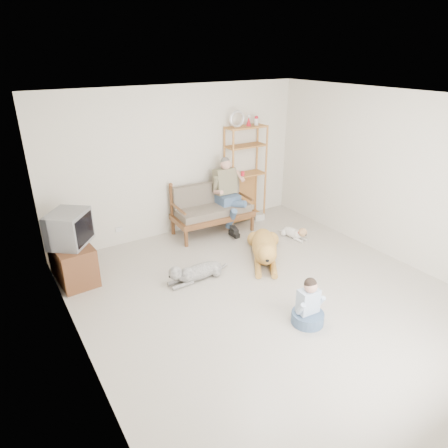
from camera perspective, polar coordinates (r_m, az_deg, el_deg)
floor at (r=5.82m, az=6.39°, el=-10.25°), size 5.50×5.50×0.00m
ceiling at (r=4.87m, az=7.88°, el=17.16°), size 5.50×5.50×0.00m
wall_back at (r=7.42m, az=-6.43°, el=8.81°), size 5.00×0.00×5.00m
wall_left at (r=4.22m, az=-20.62°, el=-4.52°), size 0.00×5.50×5.50m
wall_right at (r=6.98m, az=23.41°, el=6.03°), size 0.00×5.50×5.50m
loveseat at (r=7.57m, az=-1.87°, el=2.37°), size 1.53×0.77×0.95m
man at (r=7.52m, az=0.86°, el=3.53°), size 0.53×0.76×1.24m
etagere at (r=8.01m, az=3.05°, el=7.26°), size 0.85×0.37×2.21m
book_stack at (r=8.28m, az=4.97°, el=1.08°), size 0.23×0.18×0.13m
tv_stand at (r=6.46m, az=-20.85°, el=-5.06°), size 0.56×0.93×0.60m
crt_tv at (r=6.21m, az=-21.25°, el=-0.60°), size 0.75×0.77×0.50m
wall_outlet at (r=7.33m, az=-14.80°, el=-0.75°), size 0.12×0.02×0.08m
golden_retriever at (r=6.67m, az=5.83°, el=-3.44°), size 1.04×1.48×0.51m
shaggy_dog at (r=6.11m, az=-4.23°, el=-6.89°), size 1.12×0.30×0.33m
terrier at (r=7.53m, az=10.12°, el=-1.25°), size 0.27×0.68×0.26m
child at (r=5.28m, az=11.94°, el=-11.53°), size 0.42×0.42×0.66m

